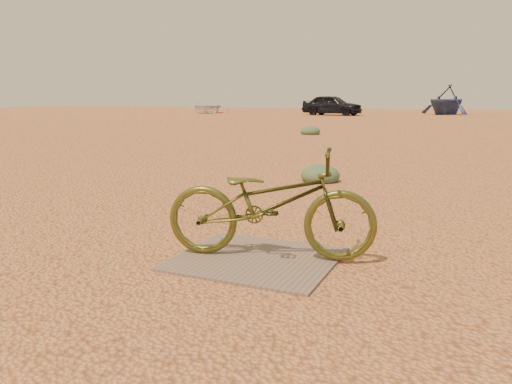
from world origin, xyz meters
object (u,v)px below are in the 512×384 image
at_px(bicycle, 270,203).
at_px(boat_near_left, 207,107).
at_px(plywood_board, 256,259).
at_px(boat_far_left, 447,99).
at_px(car, 332,105).

bearing_deg(bicycle, boat_near_left, 15.96).
distance_m(plywood_board, bicycle, 0.50).
bearing_deg(boat_far_left, bicycle, -60.32).
distance_m(plywood_board, boat_far_left, 39.75).
xyz_separation_m(bicycle, boat_far_left, (-0.90, 39.64, 0.71)).
xyz_separation_m(bicycle, boat_near_left, (-20.70, 35.60, 0.03)).
bearing_deg(bicycle, plywood_board, 116.12).
bearing_deg(boat_far_left, boat_near_left, -140.08).
relative_size(plywood_board, boat_far_left, 0.29).
height_order(plywood_board, boat_far_left, boat_far_left).
bearing_deg(boat_far_left, plywood_board, -60.46).
height_order(bicycle, boat_far_left, boat_far_left).
relative_size(bicycle, car, 0.39).
distance_m(bicycle, boat_far_left, 39.66).
height_order(car, boat_far_left, boat_far_left).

